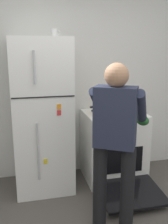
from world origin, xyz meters
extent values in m
cube|color=silver|center=(0.00, 1.95, 1.35)|extent=(6.00, 0.10, 2.70)
cube|color=white|center=(-0.44, 1.57, 0.92)|extent=(0.68, 0.68, 1.84)
cube|color=black|center=(-0.44, 1.23, 1.21)|extent=(0.67, 0.01, 0.01)
cylinder|color=#B7B7BC|center=(-0.53, 1.20, 0.61)|extent=(0.02, 0.02, 0.67)
cylinder|color=#B7B7BC|center=(-0.53, 1.20, 1.52)|extent=(0.02, 0.02, 0.34)
cube|color=red|center=(-0.28, 1.22, 1.03)|extent=(0.04, 0.01, 0.06)
cube|color=yellow|center=(-0.45, 1.22, 0.48)|extent=(0.04, 0.01, 0.06)
cube|color=orange|center=(-0.28, 1.22, 1.10)|extent=(0.04, 0.01, 0.06)
cube|color=white|center=(0.48, 1.57, 0.45)|extent=(0.76, 0.64, 0.90)
cube|color=black|center=(0.48, 1.25, 0.38)|extent=(0.53, 0.01, 0.33)
cylinder|color=black|center=(0.30, 1.43, 0.91)|extent=(0.17, 0.17, 0.01)
cylinder|color=black|center=(0.66, 1.43, 0.91)|extent=(0.17, 0.17, 0.01)
cylinder|color=black|center=(0.30, 1.71, 0.91)|extent=(0.17, 0.17, 0.01)
cylinder|color=black|center=(0.66, 1.71, 0.91)|extent=(0.17, 0.17, 0.01)
cylinder|color=silver|center=(0.22, 1.23, 0.84)|extent=(0.04, 0.03, 0.04)
cylinder|color=silver|center=(0.39, 1.23, 0.84)|extent=(0.04, 0.03, 0.04)
cylinder|color=silver|center=(0.57, 1.23, 0.84)|extent=(0.04, 0.03, 0.04)
cylinder|color=silver|center=(0.74, 1.23, 0.84)|extent=(0.04, 0.03, 0.04)
cube|color=black|center=(0.48, 0.96, 0.11)|extent=(0.72, 0.58, 0.09)
cylinder|color=black|center=(0.01, 0.63, 0.43)|extent=(0.13, 0.13, 0.86)
cylinder|color=black|center=(0.23, 0.49, 0.43)|extent=(0.13, 0.13, 0.86)
cube|color=#23283D|center=(0.12, 0.56, 1.13)|extent=(0.41, 0.36, 0.54)
sphere|color=#A37556|center=(0.12, 0.56, 1.49)|extent=(0.21, 0.21, 0.21)
sphere|color=#353535|center=(0.12, 0.56, 1.46)|extent=(0.15, 0.15, 0.15)
cylinder|color=#23283D|center=(0.06, 0.85, 1.18)|extent=(0.33, 0.47, 0.42)
cylinder|color=#23283D|center=(0.40, 0.65, 1.18)|extent=(0.33, 0.47, 0.42)
ellipsoid|color=#1E5123|center=(0.17, 1.04, 1.00)|extent=(0.12, 0.18, 0.10)
ellipsoid|color=#1E5123|center=(0.51, 0.83, 1.00)|extent=(0.12, 0.18, 0.10)
cylinder|color=orange|center=(0.32, 1.52, 0.97)|extent=(0.25, 0.25, 0.11)
cube|color=black|center=(0.17, 1.52, 1.01)|extent=(0.05, 0.03, 0.02)
cube|color=black|center=(0.47, 1.52, 1.01)|extent=(0.05, 0.03, 0.02)
cylinder|color=silver|center=(-0.26, 1.62, 1.88)|extent=(0.08, 0.08, 0.10)
torus|color=silver|center=(-0.22, 1.62, 1.89)|extent=(0.06, 0.01, 0.06)
cylinder|color=brown|center=(0.78, 1.77, 0.99)|extent=(0.05, 0.05, 0.16)
camera|label=1|loc=(-0.67, -1.51, 1.72)|focal=41.87mm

